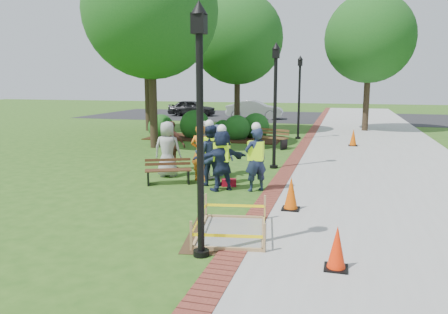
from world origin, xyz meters
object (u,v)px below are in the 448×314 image
(bench_near, at_px, (168,176))
(lamp_near, at_px, (200,113))
(wet_concrete_pad, at_px, (232,222))
(hivis_worker_a, at_px, (222,158))
(hivis_worker_c, at_px, (209,153))
(cone_front, at_px, (337,249))
(hivis_worker_b, at_px, (256,157))

(bench_near, height_order, lamp_near, lamp_near)
(wet_concrete_pad, height_order, bench_near, bench_near)
(wet_concrete_pad, xyz_separation_m, hivis_worker_a, (-1.14, 3.31, 0.68))
(wet_concrete_pad, xyz_separation_m, hivis_worker_c, (-1.66, 3.84, 0.71))
(cone_front, xyz_separation_m, hivis_worker_c, (-3.70, 5.04, 0.59))
(wet_concrete_pad, height_order, hivis_worker_a, hivis_worker_a)
(bench_near, relative_size, lamp_near, 0.33)
(lamp_near, height_order, hivis_worker_c, lamp_near)
(hivis_worker_c, bearing_deg, cone_front, -53.69)
(hivis_worker_a, bearing_deg, lamp_near, -78.71)
(wet_concrete_pad, height_order, cone_front, cone_front)
(lamp_near, distance_m, hivis_worker_c, 5.48)
(lamp_near, xyz_separation_m, hivis_worker_b, (0.01, 4.70, -1.54))
(bench_near, height_order, hivis_worker_b, hivis_worker_b)
(hivis_worker_b, bearing_deg, hivis_worker_c, 165.67)
(wet_concrete_pad, distance_m, hivis_worker_c, 4.24)
(hivis_worker_b, relative_size, hivis_worker_c, 1.00)
(cone_front, height_order, hivis_worker_c, hivis_worker_c)
(cone_front, bearing_deg, hivis_worker_c, 126.31)
(hivis_worker_a, bearing_deg, wet_concrete_pad, -71.06)
(hivis_worker_b, distance_m, hivis_worker_c, 1.48)
(bench_near, distance_m, cone_front, 6.88)
(cone_front, bearing_deg, bench_near, 135.53)
(wet_concrete_pad, distance_m, lamp_near, 2.57)
(hivis_worker_b, bearing_deg, cone_front, -64.14)
(cone_front, bearing_deg, hivis_worker_b, 115.86)
(cone_front, height_order, hivis_worker_b, hivis_worker_b)
(bench_near, xyz_separation_m, hivis_worker_c, (1.21, 0.22, 0.71))
(hivis_worker_b, xyz_separation_m, hivis_worker_c, (-1.44, 0.37, 0.00))
(wet_concrete_pad, height_order, hivis_worker_b, hivis_worker_b)
(cone_front, relative_size, hivis_worker_b, 0.39)
(wet_concrete_pad, bearing_deg, hivis_worker_b, 93.63)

